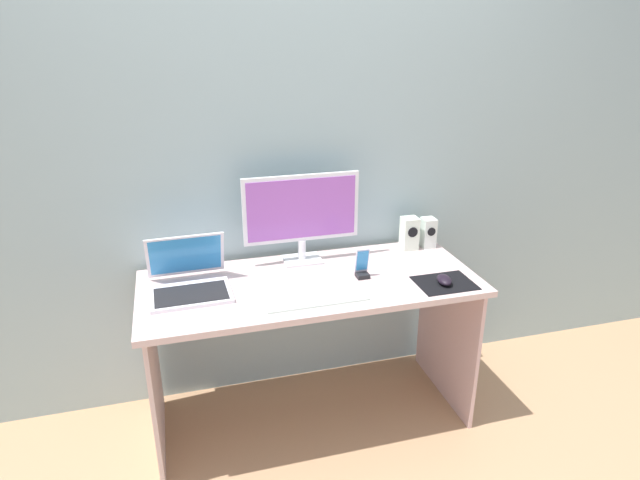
# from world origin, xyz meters

# --- Properties ---
(ground_plane) EXTENTS (8.00, 8.00, 0.00)m
(ground_plane) POSITION_xyz_m (0.00, 0.00, 0.00)
(ground_plane) COLOR tan
(wall_back) EXTENTS (6.00, 0.04, 2.50)m
(wall_back) POSITION_xyz_m (0.00, 0.37, 1.25)
(wall_back) COLOR #97B1B7
(wall_back) RESTS_ON ground_plane
(desk) EXTENTS (1.49, 0.63, 0.74)m
(desk) POSITION_xyz_m (0.00, 0.00, 0.59)
(desk) COLOR beige
(desk) RESTS_ON ground_plane
(monitor) EXTENTS (0.55, 0.14, 0.43)m
(monitor) POSITION_xyz_m (0.02, 0.22, 0.98)
(monitor) COLOR white
(monitor) RESTS_ON desk
(speaker_right) EXTENTS (0.07, 0.08, 0.15)m
(speaker_right) POSITION_xyz_m (0.67, 0.23, 0.81)
(speaker_right) COLOR silver
(speaker_right) RESTS_ON desk
(speaker_near_monitor) EXTENTS (0.08, 0.08, 0.16)m
(speaker_near_monitor) POSITION_xyz_m (0.57, 0.23, 0.82)
(speaker_near_monitor) COLOR white
(speaker_near_monitor) RESTS_ON desk
(laptop) EXTENTS (0.34, 0.33, 0.23)m
(laptop) POSITION_xyz_m (-0.52, 0.04, 0.78)
(laptop) COLOR white
(laptop) RESTS_ON desk
(keyboard_external) EXTENTS (0.43, 0.12, 0.01)m
(keyboard_external) POSITION_xyz_m (-0.02, -0.19, 0.74)
(keyboard_external) COLOR white
(keyboard_external) RESTS_ON desk
(mousepad) EXTENTS (0.25, 0.20, 0.00)m
(mousepad) POSITION_xyz_m (0.56, -0.18, 0.74)
(mousepad) COLOR black
(mousepad) RESTS_ON desk
(mouse) EXTENTS (0.08, 0.11, 0.04)m
(mouse) POSITION_xyz_m (0.55, -0.19, 0.76)
(mouse) COLOR black
(mouse) RESTS_ON mousepad
(phone_in_dock) EXTENTS (0.06, 0.05, 0.14)m
(phone_in_dock) POSITION_xyz_m (0.23, -0.02, 0.79)
(phone_in_dock) COLOR black
(phone_in_dock) RESTS_ON desk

